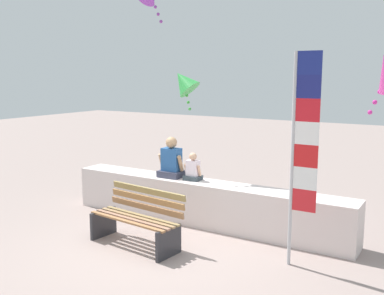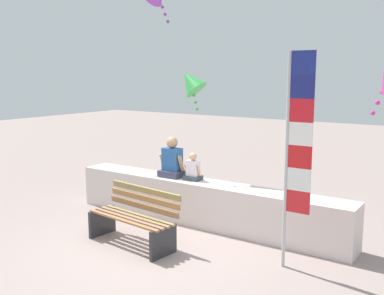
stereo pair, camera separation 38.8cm
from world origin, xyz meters
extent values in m
plane|color=gray|center=(0.00, 0.00, 0.00)|extent=(40.00, 40.00, 0.00)
cube|color=silver|center=(0.00, 1.33, 0.39)|extent=(5.41, 0.57, 0.78)
cube|color=#A47147|center=(-0.41, -0.32, 0.45)|extent=(1.55, 0.24, 0.03)
cube|color=#9C7058|center=(-0.40, -0.21, 0.45)|extent=(1.55, 0.24, 0.03)
cube|color=#9D7951|center=(-0.38, -0.10, 0.45)|extent=(1.55, 0.24, 0.03)
cube|color=#997F51|center=(-0.37, 0.02, 0.45)|extent=(1.55, 0.24, 0.03)
cube|color=#A0714C|center=(-0.36, 0.12, 0.57)|extent=(1.54, 0.22, 0.10)
cube|color=#A77848|center=(-0.36, 0.14, 0.70)|extent=(1.54, 0.22, 0.10)
cube|color=#96814C|center=(-0.35, 0.17, 0.83)|extent=(1.54, 0.22, 0.10)
cube|color=#2D2D33|center=(-1.10, -0.07, 0.23)|extent=(0.11, 0.53, 0.45)
cube|color=#2D2D33|center=(0.32, -0.23, 0.23)|extent=(0.11, 0.53, 0.45)
cube|color=#393C51|center=(-0.70, 1.37, 0.84)|extent=(0.44, 0.36, 0.12)
cube|color=#29599A|center=(-0.70, 1.37, 1.11)|extent=(0.34, 0.22, 0.42)
cylinder|color=tan|center=(-0.91, 1.35, 1.06)|extent=(0.07, 0.17, 0.31)
cylinder|color=tan|center=(-0.49, 1.35, 1.06)|extent=(0.07, 0.17, 0.31)
sphere|color=tan|center=(-0.70, 1.37, 1.43)|extent=(0.21, 0.21, 0.21)
cube|color=#344048|center=(-0.23, 1.37, 0.82)|extent=(0.29, 0.24, 0.08)
cube|color=white|center=(-0.23, 1.37, 1.00)|extent=(0.23, 0.15, 0.28)
cylinder|color=#DEAA86|center=(-0.37, 1.35, 0.97)|extent=(0.05, 0.11, 0.20)
cylinder|color=#DEAA86|center=(-0.09, 1.35, 0.97)|extent=(0.05, 0.11, 0.20)
sphere|color=#DEAA86|center=(-0.23, 1.37, 1.21)|extent=(0.14, 0.14, 0.14)
cylinder|color=#B7B7BC|center=(1.91, 0.45, 1.49)|extent=(0.05, 0.05, 2.97)
cube|color=red|center=(2.10, 0.45, 0.97)|extent=(0.33, 0.02, 0.31)
cube|color=white|center=(2.10, 0.45, 1.28)|extent=(0.33, 0.02, 0.31)
cube|color=red|center=(2.10, 0.45, 1.58)|extent=(0.33, 0.02, 0.31)
cube|color=white|center=(2.10, 0.45, 1.89)|extent=(0.33, 0.02, 0.31)
cube|color=red|center=(2.10, 0.45, 2.20)|extent=(0.33, 0.02, 0.31)
cube|color=navy|center=(2.10, 0.45, 2.51)|extent=(0.33, 0.02, 0.31)
cube|color=navy|center=(2.10, 0.45, 2.82)|extent=(0.33, 0.02, 0.31)
cone|color=green|center=(-2.22, 4.20, 2.50)|extent=(0.91, 0.74, 0.81)
sphere|color=green|center=(-2.24, 4.30, 2.32)|extent=(0.08, 0.08, 0.08)
sphere|color=green|center=(-2.26, 4.40, 2.14)|extent=(0.08, 0.08, 0.08)
sphere|color=green|center=(-2.27, 4.50, 1.96)|extent=(0.08, 0.08, 0.08)
sphere|color=green|center=(-2.29, 4.59, 1.78)|extent=(0.08, 0.08, 0.08)
sphere|color=purple|center=(-2.88, 3.82, 4.48)|extent=(0.08, 0.08, 0.08)
sphere|color=purple|center=(-2.78, 3.80, 4.30)|extent=(0.08, 0.08, 0.08)
sphere|color=purple|center=(-2.68, 3.77, 4.12)|extent=(0.08, 0.08, 0.08)
sphere|color=purple|center=(-2.59, 3.75, 3.94)|extent=(0.08, 0.08, 0.08)
sphere|color=#E231A4|center=(2.64, 2.67, 2.38)|extent=(0.08, 0.08, 0.08)
sphere|color=#E231A4|center=(2.56, 2.74, 2.20)|extent=(0.08, 0.08, 0.08)
sphere|color=#E231A4|center=(2.48, 2.80, 2.02)|extent=(0.08, 0.08, 0.08)
camera|label=1|loc=(3.87, -5.39, 2.66)|focal=41.78mm
camera|label=2|loc=(4.19, -5.18, 2.66)|focal=41.78mm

